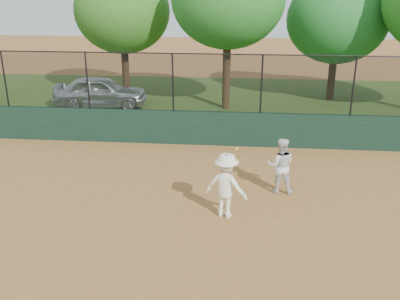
# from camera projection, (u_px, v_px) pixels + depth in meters

# --- Properties ---
(ground) EXTENTS (80.00, 80.00, 0.00)m
(ground) POSITION_uv_depth(u_px,v_px,m) (156.00, 230.00, 10.29)
(ground) COLOR #A16834
(ground) RESTS_ON ground
(back_wall) EXTENTS (26.00, 0.20, 1.20)m
(back_wall) POSITION_uv_depth(u_px,v_px,m) (188.00, 128.00, 15.67)
(back_wall) COLOR #163222
(back_wall) RESTS_ON ground
(grass_strip) EXTENTS (36.00, 12.00, 0.01)m
(grass_strip) POSITION_uv_depth(u_px,v_px,m) (203.00, 102.00, 21.47)
(grass_strip) COLOR #2B4816
(grass_strip) RESTS_ON ground
(parked_car) EXTENTS (4.35, 2.12, 1.43)m
(parked_car) POSITION_uv_depth(u_px,v_px,m) (100.00, 92.00, 20.42)
(parked_car) COLOR #B7BEC2
(parked_car) RESTS_ON ground
(player_second) EXTENTS (0.75, 0.59, 1.55)m
(player_second) POSITION_uv_depth(u_px,v_px,m) (280.00, 166.00, 11.94)
(player_second) COLOR silver
(player_second) RESTS_ON ground
(player_main) EXTENTS (1.21, 0.95, 1.92)m
(player_main) POSITION_uv_depth(u_px,v_px,m) (226.00, 186.00, 10.65)
(player_main) COLOR white
(player_main) RESTS_ON ground
(fence_assembly) EXTENTS (26.00, 0.06, 2.00)m
(fence_assembly) POSITION_uv_depth(u_px,v_px,m) (187.00, 82.00, 15.10)
(fence_assembly) COLOR black
(fence_assembly) RESTS_ON back_wall
(tree_1) EXTENTS (4.60, 4.18, 6.10)m
(tree_1) POSITION_uv_depth(u_px,v_px,m) (122.00, 12.00, 21.30)
(tree_1) COLOR #432A17
(tree_1) RESTS_ON ground
(tree_3) EXTENTS (4.74, 4.31, 5.85)m
(tree_3) POSITION_uv_depth(u_px,v_px,m) (338.00, 20.00, 20.74)
(tree_3) COLOR #3D2814
(tree_3) RESTS_ON ground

